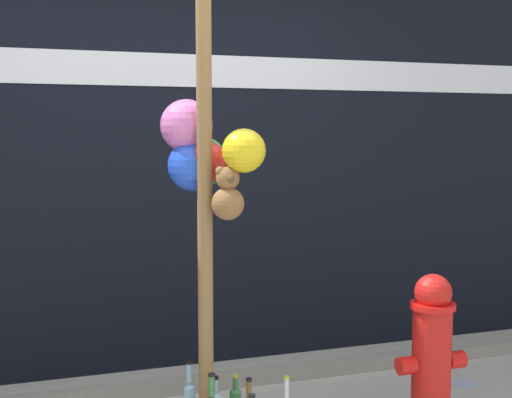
# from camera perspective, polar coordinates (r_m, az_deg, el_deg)

# --- Properties ---
(building_wall) EXTENTS (10.00, 0.21, 3.80)m
(building_wall) POSITION_cam_1_polar(r_m,az_deg,el_deg) (4.48, -7.71, 10.38)
(building_wall) COLOR black
(building_wall) RESTS_ON ground_plane
(curb_strip) EXTENTS (8.00, 0.12, 0.08)m
(curb_strip) POSITION_cam_1_polar(r_m,az_deg,el_deg) (4.19, -5.91, -15.17)
(curb_strip) COLOR gray
(curb_strip) RESTS_ON ground_plane
(memorial_post) EXTENTS (0.56, 0.55, 2.93)m
(memorial_post) POSITION_cam_1_polar(r_m,az_deg,el_deg) (3.25, -4.40, 6.84)
(memorial_post) COLOR olive
(memorial_post) RESTS_ON ground_plane
(fire_hydrant) EXTENTS (0.38, 0.23, 0.81)m
(fire_hydrant) POSITION_cam_1_polar(r_m,az_deg,el_deg) (3.69, 14.45, -12.17)
(fire_hydrant) COLOR red
(fire_hydrant) RESTS_ON ground_plane
(litter_0) EXTENTS (0.14, 0.14, 0.01)m
(litter_0) POSITION_cam_1_polar(r_m,az_deg,el_deg) (4.34, -14.29, -15.11)
(litter_0) COLOR tan
(litter_0) RESTS_ON ground_plane
(litter_2) EXTENTS (0.14, 0.17, 0.01)m
(litter_2) POSITION_cam_1_polar(r_m,az_deg,el_deg) (4.49, 16.88, -14.48)
(litter_2) COLOR #8C99B2
(litter_2) RESTS_ON ground_plane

